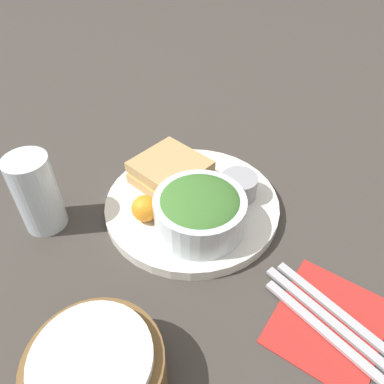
{
  "coord_description": "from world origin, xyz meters",
  "views": [
    {
      "loc": [
        -0.26,
        0.37,
        0.45
      ],
      "look_at": [
        0.0,
        0.0,
        0.04
      ],
      "focal_mm": 35.0,
      "sensor_mm": 36.0,
      "label": 1
    }
  ],
  "objects_px": {
    "salad_bowl": "(200,210)",
    "bread_basket": "(97,372)",
    "spoon": "(321,329)",
    "plate": "(192,205)",
    "sandwich": "(171,172)",
    "fork": "(338,312)",
    "drink_glass": "(37,193)",
    "dressing_cup": "(239,186)",
    "knife": "(329,320)"
  },
  "relations": [
    {
      "from": "salad_bowl",
      "to": "bread_basket",
      "type": "xyz_separation_m",
      "value": [
        -0.03,
        0.25,
        -0.02
      ]
    },
    {
      "from": "spoon",
      "to": "bread_basket",
      "type": "bearing_deg",
      "value": -116.8
    },
    {
      "from": "plate",
      "to": "sandwich",
      "type": "xyz_separation_m",
      "value": [
        0.06,
        -0.02,
        0.03
      ]
    },
    {
      "from": "salad_bowl",
      "to": "spoon",
      "type": "xyz_separation_m",
      "value": [
        -0.22,
        0.05,
        -0.05
      ]
    },
    {
      "from": "salad_bowl",
      "to": "fork",
      "type": "distance_m",
      "value": 0.23
    },
    {
      "from": "fork",
      "to": "bread_basket",
      "type": "bearing_deg",
      "value": -113.77
    },
    {
      "from": "drink_glass",
      "to": "bread_basket",
      "type": "bearing_deg",
      "value": 152.56
    },
    {
      "from": "sandwich",
      "to": "spoon",
      "type": "height_order",
      "value": "sandwich"
    },
    {
      "from": "bread_basket",
      "to": "spoon",
      "type": "relative_size",
      "value": 0.87
    },
    {
      "from": "spoon",
      "to": "dressing_cup",
      "type": "bearing_deg",
      "value": 159.7
    },
    {
      "from": "plate",
      "to": "knife",
      "type": "relative_size",
      "value": 1.43
    },
    {
      "from": "sandwich",
      "to": "spoon",
      "type": "bearing_deg",
      "value": 161.4
    },
    {
      "from": "plate",
      "to": "fork",
      "type": "distance_m",
      "value": 0.27
    },
    {
      "from": "dressing_cup",
      "to": "spoon",
      "type": "height_order",
      "value": "dressing_cup"
    },
    {
      "from": "salad_bowl",
      "to": "dressing_cup",
      "type": "distance_m",
      "value": 0.1
    },
    {
      "from": "salad_bowl",
      "to": "drink_glass",
      "type": "relative_size",
      "value": 1.07
    },
    {
      "from": "plate",
      "to": "salad_bowl",
      "type": "relative_size",
      "value": 2.08
    },
    {
      "from": "dressing_cup",
      "to": "knife",
      "type": "relative_size",
      "value": 0.3
    },
    {
      "from": "dressing_cup",
      "to": "knife",
      "type": "bearing_deg",
      "value": 148.65
    },
    {
      "from": "plate",
      "to": "knife",
      "type": "bearing_deg",
      "value": 164.99
    },
    {
      "from": "plate",
      "to": "drink_glass",
      "type": "bearing_deg",
      "value": 42.25
    },
    {
      "from": "plate",
      "to": "bread_basket",
      "type": "relative_size",
      "value": 1.92
    },
    {
      "from": "plate",
      "to": "bread_basket",
      "type": "height_order",
      "value": "bread_basket"
    },
    {
      "from": "drink_glass",
      "to": "spoon",
      "type": "xyz_separation_m",
      "value": [
        -0.44,
        -0.07,
        -0.06
      ]
    },
    {
      "from": "dressing_cup",
      "to": "bread_basket",
      "type": "bearing_deg",
      "value": 93.37
    },
    {
      "from": "salad_bowl",
      "to": "fork",
      "type": "bearing_deg",
      "value": 176.51
    },
    {
      "from": "sandwich",
      "to": "knife",
      "type": "xyz_separation_m",
      "value": [
        -0.32,
        0.09,
        -0.03
      ]
    },
    {
      "from": "bread_basket",
      "to": "knife",
      "type": "distance_m",
      "value": 0.29
    },
    {
      "from": "dressing_cup",
      "to": "drink_glass",
      "type": "xyz_separation_m",
      "value": [
        0.23,
        0.22,
        0.03
      ]
    },
    {
      "from": "plate",
      "to": "spoon",
      "type": "xyz_separation_m",
      "value": [
        -0.26,
        0.09,
        -0.0
      ]
    },
    {
      "from": "dressing_cup",
      "to": "knife",
      "type": "distance_m",
      "value": 0.25
    },
    {
      "from": "drink_glass",
      "to": "knife",
      "type": "xyz_separation_m",
      "value": [
        -0.44,
        -0.09,
        -0.06
      ]
    },
    {
      "from": "spoon",
      "to": "drink_glass",
      "type": "bearing_deg",
      "value": -155.51
    },
    {
      "from": "salad_bowl",
      "to": "drink_glass",
      "type": "height_order",
      "value": "drink_glass"
    },
    {
      "from": "salad_bowl",
      "to": "bread_basket",
      "type": "relative_size",
      "value": 0.92
    },
    {
      "from": "sandwich",
      "to": "bread_basket",
      "type": "xyz_separation_m",
      "value": [
        -0.13,
        0.31,
        -0.0
      ]
    },
    {
      "from": "dressing_cup",
      "to": "fork",
      "type": "distance_m",
      "value": 0.24
    },
    {
      "from": "dressing_cup",
      "to": "drink_glass",
      "type": "height_order",
      "value": "drink_glass"
    },
    {
      "from": "bread_basket",
      "to": "dressing_cup",
      "type": "bearing_deg",
      "value": -86.63
    },
    {
      "from": "bread_basket",
      "to": "drink_glass",
      "type": "bearing_deg",
      "value": -27.44
    },
    {
      "from": "knife",
      "to": "spoon",
      "type": "relative_size",
      "value": 1.17
    },
    {
      "from": "fork",
      "to": "spoon",
      "type": "distance_m",
      "value": 0.04
    },
    {
      "from": "dressing_cup",
      "to": "knife",
      "type": "xyz_separation_m",
      "value": [
        -0.21,
        0.13,
        -0.03
      ]
    },
    {
      "from": "plate",
      "to": "fork",
      "type": "relative_size",
      "value": 1.5
    },
    {
      "from": "drink_glass",
      "to": "fork",
      "type": "bearing_deg",
      "value": -166.43
    },
    {
      "from": "sandwich",
      "to": "dressing_cup",
      "type": "bearing_deg",
      "value": -161.81
    },
    {
      "from": "salad_bowl",
      "to": "drink_glass",
      "type": "bearing_deg",
      "value": 29.06
    },
    {
      "from": "salad_bowl",
      "to": "knife",
      "type": "relative_size",
      "value": 0.69
    },
    {
      "from": "salad_bowl",
      "to": "spoon",
      "type": "bearing_deg",
      "value": 167.42
    },
    {
      "from": "plate",
      "to": "fork",
      "type": "height_order",
      "value": "plate"
    }
  ]
}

